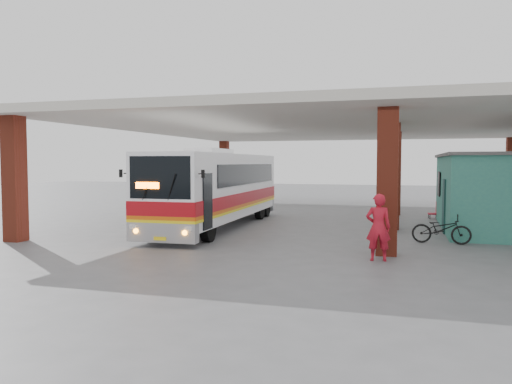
{
  "coord_description": "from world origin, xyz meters",
  "views": [
    {
      "loc": [
        3.48,
        -18.17,
        2.73
      ],
      "look_at": [
        -1.94,
        0.0,
        1.62
      ],
      "focal_mm": 35.0,
      "sensor_mm": 36.0,
      "label": 1
    }
  ],
  "objects_px": {
    "red_chair": "(435,211)",
    "coach_bus": "(218,188)",
    "pedestrian": "(378,227)",
    "motorcycle": "(441,229)"
  },
  "relations": [
    {
      "from": "red_chair",
      "to": "coach_bus",
      "type": "bearing_deg",
      "value": -154.08
    },
    {
      "from": "pedestrian",
      "to": "red_chair",
      "type": "height_order",
      "value": "pedestrian"
    },
    {
      "from": "red_chair",
      "to": "motorcycle",
      "type": "bearing_deg",
      "value": -99.42
    },
    {
      "from": "pedestrian",
      "to": "red_chair",
      "type": "relative_size",
      "value": 2.27
    },
    {
      "from": "red_chair",
      "to": "pedestrian",
      "type": "bearing_deg",
      "value": -108.08
    },
    {
      "from": "coach_bus",
      "to": "motorcycle",
      "type": "relative_size",
      "value": 5.99
    },
    {
      "from": "coach_bus",
      "to": "red_chair",
      "type": "relative_size",
      "value": 13.78
    },
    {
      "from": "pedestrian",
      "to": "red_chair",
      "type": "distance_m",
      "value": 11.85
    },
    {
      "from": "coach_bus",
      "to": "motorcycle",
      "type": "distance_m",
      "value": 9.12
    },
    {
      "from": "motorcycle",
      "to": "pedestrian",
      "type": "xyz_separation_m",
      "value": [
        -1.9,
        -3.64,
        0.44
      ]
    }
  ]
}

